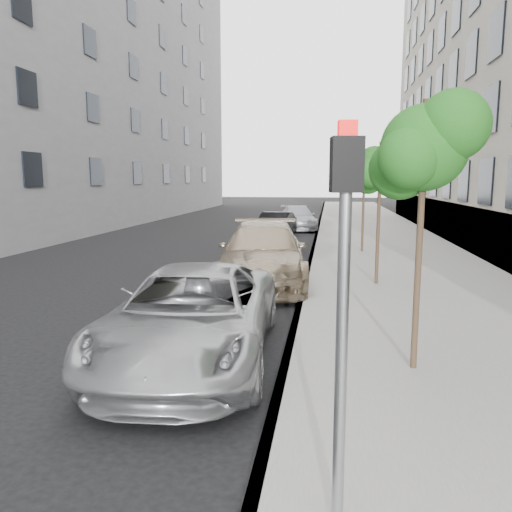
% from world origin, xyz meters
% --- Properties ---
extents(ground, '(160.00, 160.00, 0.00)m').
position_xyz_m(ground, '(0.00, 0.00, 0.00)').
color(ground, black).
rests_on(ground, ground).
extents(sidewalk, '(6.40, 72.00, 0.14)m').
position_xyz_m(sidewalk, '(4.30, 24.00, 0.07)').
color(sidewalk, gray).
rests_on(sidewalk, ground).
extents(curb, '(0.15, 72.00, 0.14)m').
position_xyz_m(curb, '(1.18, 24.00, 0.07)').
color(curb, '#9E9B93').
rests_on(curb, ground).
extents(tree_near, '(1.64, 1.44, 4.22)m').
position_xyz_m(tree_near, '(3.23, 1.50, 3.55)').
color(tree_near, '#38281C').
rests_on(tree_near, sidewalk).
extents(tree_mid, '(1.56, 1.36, 4.04)m').
position_xyz_m(tree_mid, '(3.23, 8.00, 3.40)').
color(tree_mid, '#38281C').
rests_on(tree_mid, sidewalk).
extents(tree_far, '(1.81, 1.61, 4.25)m').
position_xyz_m(tree_far, '(3.23, 14.50, 3.50)').
color(tree_far, '#38281C').
rests_on(tree_far, sidewalk).
extents(signal_pole, '(0.26, 0.21, 3.39)m').
position_xyz_m(signal_pole, '(1.95, -2.40, 2.24)').
color(signal_pole, '#939699').
rests_on(signal_pole, sidewalk).
extents(minivan, '(2.96, 5.83, 1.58)m').
position_xyz_m(minivan, '(-0.45, 1.70, 0.79)').
color(minivan, '#A0A2A5').
rests_on(minivan, ground).
extents(suv, '(3.12, 6.38, 1.79)m').
position_xyz_m(suv, '(-0.10, 8.22, 0.89)').
color(suv, tan).
rests_on(suv, ground).
extents(sedan_blue, '(1.99, 4.27, 1.41)m').
position_xyz_m(sedan_blue, '(-0.46, 14.44, 0.71)').
color(sedan_blue, black).
rests_on(sedan_blue, ground).
extents(sedan_black, '(1.96, 4.36, 1.39)m').
position_xyz_m(sedan_black, '(-0.92, 19.22, 0.69)').
color(sedan_black, black).
rests_on(sedan_black, ground).
extents(sedan_rear, '(2.83, 5.23, 1.44)m').
position_xyz_m(sedan_rear, '(-0.10, 24.41, 0.72)').
color(sedan_rear, '#989A9F').
rests_on(sedan_rear, ground).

